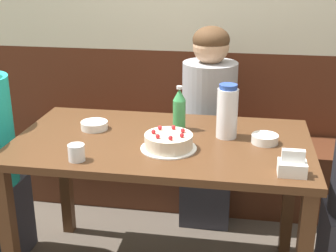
{
  "coord_description": "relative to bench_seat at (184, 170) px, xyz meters",
  "views": [
    {
      "loc": [
        0.36,
        -1.99,
        1.57
      ],
      "look_at": [
        0.02,
        0.05,
        0.82
      ],
      "focal_mm": 50.0,
      "sensor_mm": 36.0,
      "label": 1
    }
  ],
  "objects": [
    {
      "name": "bench_seat",
      "position": [
        0.0,
        0.0,
        0.0
      ],
      "size": [
        2.2,
        0.38,
        0.45
      ],
      "color": "#472314",
      "rests_on": "ground_plane"
    },
    {
      "name": "bowl_soup_white",
      "position": [
        -0.35,
        -0.75,
        0.57
      ],
      "size": [
        0.13,
        0.13,
        0.04
      ],
      "color": "white",
      "rests_on": "dining_table"
    },
    {
      "name": "birthday_cake",
      "position": [
        0.05,
        -0.94,
        0.58
      ],
      "size": [
        0.25,
        0.25,
        0.09
      ],
      "color": "white",
      "rests_on": "dining_table"
    },
    {
      "name": "water_pitcher",
      "position": [
        0.29,
        -0.75,
        0.67
      ],
      "size": [
        0.1,
        0.1,
        0.26
      ],
      "color": "white",
      "rests_on": "dining_table"
    },
    {
      "name": "dining_table",
      "position": [
        0.0,
        -0.83,
        0.44
      ],
      "size": [
        1.37,
        0.78,
        0.77
      ],
      "color": "#4C2D19",
      "rests_on": "ground_plane"
    },
    {
      "name": "napkin_holder",
      "position": [
        0.56,
        -1.11,
        0.58
      ],
      "size": [
        0.11,
        0.08,
        0.11
      ],
      "color": "white",
      "rests_on": "dining_table"
    },
    {
      "name": "back_wall",
      "position": [
        0.0,
        0.22,
        1.03
      ],
      "size": [
        4.8,
        0.04,
        2.5
      ],
      "color": "#4C2314",
      "rests_on": "ground_plane"
    },
    {
      "name": "bowl_rice_small",
      "position": [
        0.47,
        -0.8,
        0.57
      ],
      "size": [
        0.12,
        0.12,
        0.04
      ],
      "color": "white",
      "rests_on": "dining_table"
    },
    {
      "name": "soju_bottle",
      "position": [
        0.06,
        -0.68,
        0.65
      ],
      "size": [
        0.06,
        0.06,
        0.22
      ],
      "color": "#388E4C",
      "rests_on": "dining_table"
    },
    {
      "name": "glass_water_tall",
      "position": [
        -0.31,
        -1.12,
        0.58
      ],
      "size": [
        0.07,
        0.07,
        0.07
      ],
      "color": "silver",
      "rests_on": "dining_table"
    },
    {
      "name": "person_dark_striped",
      "position": [
        0.17,
        -0.18,
        0.36
      ],
      "size": [
        0.32,
        0.34,
        1.21
      ],
      "rotation": [
        0.0,
        0.0,
        -1.57
      ],
      "color": "#33333D",
      "rests_on": "ground_plane"
    }
  ]
}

